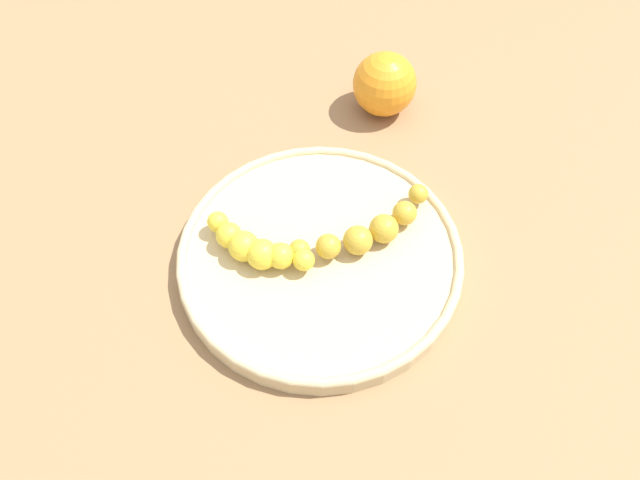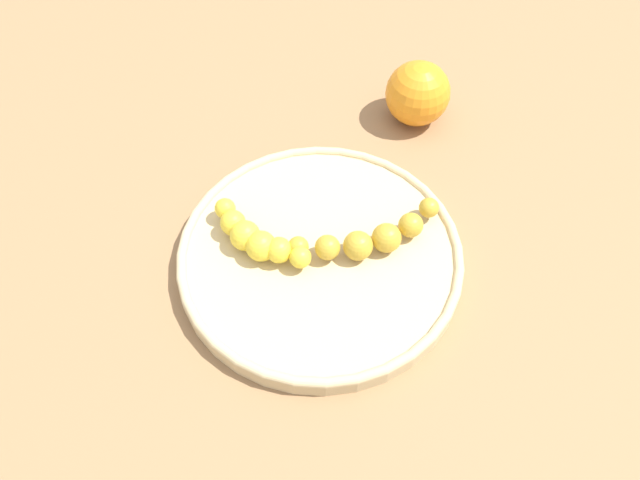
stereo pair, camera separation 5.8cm
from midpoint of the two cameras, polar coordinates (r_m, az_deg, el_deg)
name	(u,v)px [view 2 (the right image)]	position (r m, az deg, el deg)	size (l,w,h in m)	color
ground_plane	(320,262)	(0.61, 2.71, -2.26)	(2.40, 2.40, 0.00)	#936D47
fruit_bowl	(320,255)	(0.60, 2.76, -1.62)	(0.28, 0.28, 0.02)	#D1B784
banana_yellow	(255,238)	(0.58, -3.36, -0.04)	(0.08, 0.10, 0.03)	yellow
banana_spotted	(370,237)	(0.59, 7.58, 0.09)	(0.16, 0.05, 0.03)	gold
orange_fruit	(418,93)	(0.73, 11.57, 13.36)	(0.08, 0.08, 0.08)	orange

